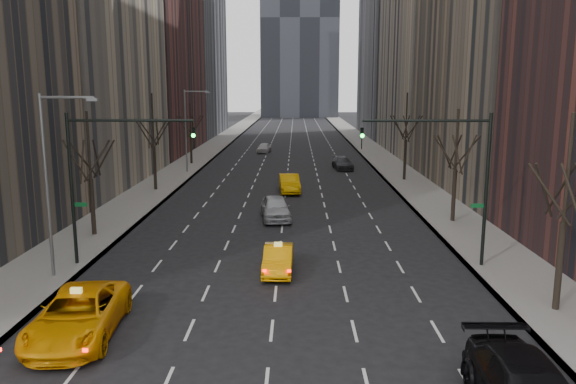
{
  "coord_description": "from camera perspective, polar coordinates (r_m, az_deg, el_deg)",
  "views": [
    {
      "loc": [
        0.94,
        -16.69,
        9.43
      ],
      "look_at": [
        0.48,
        14.94,
        3.5
      ],
      "focal_mm": 35.0,
      "sensor_mm": 36.0,
      "label": 1
    }
  ],
  "objects": [
    {
      "name": "traffic_mast_left",
      "position": [
        30.65,
        -18.34,
        2.69
      ],
      "size": [
        6.69,
        0.39,
        8.0
      ],
      "color": "black",
      "rests_on": "ground"
    },
    {
      "name": "tree_rw_c",
      "position": [
        58.01,
        11.86,
        5.06
      ],
      "size": [
        3.36,
        3.5,
        8.74
      ],
      "color": "black",
      "rests_on": "ground"
    },
    {
      "name": "tree_rw_a",
      "position": [
        25.85,
        26.18,
        -2.9
      ],
      "size": [
        3.36,
        3.5,
        8.28
      ],
      "color": "black",
      "rests_on": "ground"
    },
    {
      "name": "ground",
      "position": [
        19.19,
        -2.2,
        -18.82
      ],
      "size": [
        400.0,
        400.0,
        0.0
      ],
      "primitive_type": "plane",
      "color": "black",
      "rests_on": "ground"
    },
    {
      "name": "far_taxi",
      "position": [
        50.94,
        0.13,
        0.88
      ],
      "size": [
        2.15,
        5.08,
        1.63
      ],
      "primitive_type": "imported",
      "rotation": [
        0.0,
        0.0,
        0.09
      ],
      "color": "#E69E04",
      "rests_on": "ground"
    },
    {
      "name": "taxi_suv",
      "position": [
        23.33,
        -20.53,
        -11.62
      ],
      "size": [
        3.33,
        6.46,
        1.74
      ],
      "primitive_type": "imported",
      "rotation": [
        0.0,
        0.0,
        0.07
      ],
      "color": "#F19A05",
      "rests_on": "ground"
    },
    {
      "name": "traffic_mast_right",
      "position": [
        30.09,
        16.59,
        2.65
      ],
      "size": [
        6.69,
        0.39,
        8.0
      ],
      "color": "black",
      "rests_on": "ground"
    },
    {
      "name": "sidewalk_left",
      "position": [
        88.18,
        -7.81,
        4.43
      ],
      "size": [
        4.5,
        320.0,
        0.15
      ],
      "primitive_type": "cube",
      "color": "slate",
      "rests_on": "ground"
    },
    {
      "name": "streetlight_far",
      "position": [
        62.92,
        -10.04,
        6.99
      ],
      "size": [
        2.83,
        0.22,
        9.0
      ],
      "color": "slate",
      "rests_on": "ground"
    },
    {
      "name": "sidewalk_right",
      "position": [
        87.92,
        8.23,
        4.4
      ],
      "size": [
        4.5,
        320.0,
        0.15
      ],
      "primitive_type": "cube",
      "color": "slate",
      "rests_on": "ground"
    },
    {
      "name": "tree_lw_c",
      "position": [
        52.59,
        -13.47,
        4.44
      ],
      "size": [
        3.36,
        3.5,
        8.74
      ],
      "color": "black",
      "rests_on": "ground"
    },
    {
      "name": "far_suv_grey",
      "position": [
        65.63,
        5.55,
        2.94
      ],
      "size": [
        2.43,
        5.06,
        1.42
      ],
      "primitive_type": "imported",
      "rotation": [
        0.0,
        0.0,
        0.09
      ],
      "color": "#2D2E32",
      "rests_on": "ground"
    },
    {
      "name": "streetlight_near",
      "position": [
        29.42,
        -22.8,
        2.34
      ],
      "size": [
        2.83,
        0.22,
        9.0
      ],
      "color": "slate",
      "rests_on": "ground"
    },
    {
      "name": "tree_lw_b",
      "position": [
        37.46,
        -19.4,
        1.24
      ],
      "size": [
        3.36,
        3.5,
        7.82
      ],
      "color": "black",
      "rests_on": "ground"
    },
    {
      "name": "taxi_sedan",
      "position": [
        29.11,
        -1.0,
        -6.85
      ],
      "size": [
        1.54,
        4.22,
        1.38
      ],
      "primitive_type": "imported",
      "rotation": [
        0.0,
        0.0,
        -0.02
      ],
      "color": "#FFA305",
      "rests_on": "ground"
    },
    {
      "name": "tree_rw_b",
      "position": [
        40.64,
        16.62,
        2.1
      ],
      "size": [
        3.36,
        3.5,
        7.82
      ],
      "color": "black",
      "rests_on": "ground"
    },
    {
      "name": "far_car_white",
      "position": [
        82.17,
        -2.45,
        4.52
      ],
      "size": [
        2.14,
        4.29,
        1.41
      ],
      "primitive_type": "imported",
      "rotation": [
        0.0,
        0.0,
        -0.12
      ],
      "color": "beige",
      "rests_on": "ground"
    },
    {
      "name": "tree_lw_d",
      "position": [
        70.14,
        -9.86,
        5.67
      ],
      "size": [
        3.36,
        3.5,
        7.36
      ],
      "color": "black",
      "rests_on": "ground"
    },
    {
      "name": "silver_sedan_ahead",
      "position": [
        40.54,
        -1.28,
        -1.61
      ],
      "size": [
        2.59,
        5.16,
        1.69
      ],
      "primitive_type": "imported",
      "rotation": [
        0.0,
        0.0,
        0.12
      ],
      "color": "#AAADB2",
      "rests_on": "ground"
    }
  ]
}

